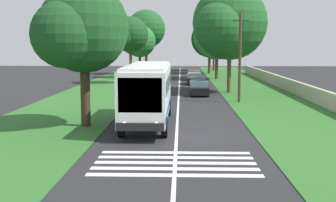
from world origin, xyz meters
name	(u,v)px	position (x,y,z in m)	size (l,w,h in m)	color
ground	(176,137)	(0.00, 0.00, 0.00)	(160.00, 160.00, 0.00)	#262628
grass_verge_left	(85,101)	(15.00, 8.20, 0.02)	(120.00, 8.00, 0.04)	#2D6628
grass_verge_right	(273,102)	(15.00, -8.20, 0.02)	(120.00, 8.00, 0.04)	#2D6628
centre_line	(178,102)	(15.00, 0.00, 0.00)	(110.00, 0.16, 0.01)	silver
coach_bus	(148,90)	(3.80, 1.80, 2.15)	(11.16, 2.62, 3.73)	white
zebra_crossing	(175,163)	(-5.34, 0.00, 0.00)	(4.05, 6.80, 0.01)	silver
trailing_car_0	(199,88)	(20.09, -1.99, 0.67)	(4.30, 1.78, 1.43)	black
trailing_car_1	(198,84)	(25.65, -2.09, 0.67)	(4.30, 1.78, 1.43)	gold
trailing_car_2	(194,79)	(32.27, -1.86, 0.67)	(4.30, 1.78, 1.43)	black
trailing_car_3	(194,75)	(38.71, -1.97, 0.67)	(4.30, 1.78, 1.43)	gold
roadside_tree_left_0	(145,30)	(50.64, 5.70, 7.34)	(7.10, 6.30, 10.59)	#3D2D1E
roadside_tree_left_1	(129,35)	(32.93, 6.29, 6.08)	(5.22, 4.54, 8.43)	brown
roadside_tree_left_2	(139,42)	(42.74, 6.08, 5.28)	(5.80, 4.76, 7.74)	#4C3826
roadside_tree_left_3	(81,31)	(2.89, 5.71, 5.75)	(6.59, 5.40, 8.56)	#3D2D1E
roadside_tree_right_0	(216,37)	(40.49, -5.08, 5.95)	(7.96, 6.68, 9.43)	#4C3826
roadside_tree_right_1	(209,40)	(53.39, -4.87, 5.70)	(7.51, 6.27, 8.97)	#4C3826
roadside_tree_right_2	(228,25)	(22.41, -4.91, 6.92)	(9.23, 7.56, 10.88)	brown
roadside_tree_right_3	(213,26)	(60.95, -6.15, 8.30)	(7.28, 6.29, 11.57)	#4C3826
utility_pole	(240,56)	(14.64, -5.21, 3.93)	(0.24, 1.40, 7.50)	#473828
roadside_wall	(298,89)	(20.00, -11.60, 0.69)	(70.00, 0.40, 1.30)	#B2A893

